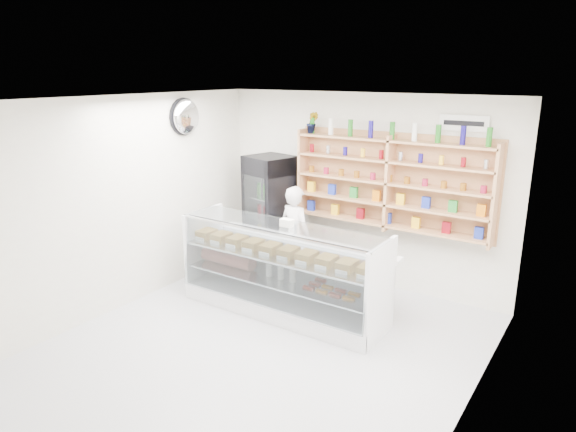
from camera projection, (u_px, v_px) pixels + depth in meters
The scene contains 8 objects.
room at pixel (259, 234), 5.51m from camera, with size 5.00×5.00×5.00m.
display_counter at pixel (284, 287), 6.75m from camera, with size 2.78×0.83×1.21m.
shop_worker at pixel (295, 235), 7.58m from camera, with size 0.54×0.36×1.49m, color silver.
drinks_cooler at pixel (270, 213), 8.09m from camera, with size 0.80×0.79×1.83m.
wall_shelving at pixel (389, 183), 7.07m from camera, with size 2.84×0.28×1.33m.
potted_plant at pixel (312, 123), 7.53m from camera, with size 0.17×0.14×0.32m, color #1E6626.
security_mirror at pixel (186, 117), 7.34m from camera, with size 0.15×0.50×0.50m, color silver.
wall_sign at pixel (464, 123), 6.46m from camera, with size 0.62×0.03×0.20m, color white.
Camera 1 is at (3.16, -4.21, 3.09)m, focal length 32.00 mm.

